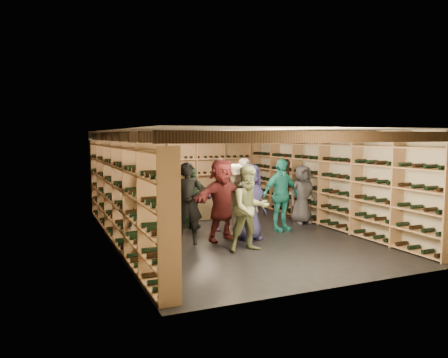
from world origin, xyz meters
TOP-DOWN VIEW (x-y plane):
  - ground at (0.00, 0.00)m, footprint 8.00×8.00m
  - walls at (0.00, 0.00)m, footprint 5.52×8.02m
  - ceiling at (0.00, 0.00)m, footprint 5.50×8.00m
  - ceiling_joists at (0.00, 0.00)m, footprint 5.40×7.12m
  - wine_rack_left at (-2.57, 0.00)m, footprint 0.32×7.50m
  - wine_rack_right at (2.57, 0.00)m, footprint 0.32×7.50m
  - wine_rack_back at (0.00, 3.83)m, footprint 4.70×0.30m
  - crate_stack_left at (-0.03, 2.46)m, footprint 0.52×0.36m
  - crate_stack_right at (0.00, 1.94)m, footprint 0.52×0.37m
  - crate_loose at (1.06, 2.24)m, footprint 0.51×0.34m
  - person_0 at (-2.18, -1.29)m, footprint 1.00×0.75m
  - person_1 at (-1.26, -0.58)m, footprint 0.73×0.59m
  - person_2 at (-0.32, -1.60)m, footprint 0.83×0.65m
  - person_3 at (-0.01, -0.23)m, footprint 1.19×0.89m
  - person_4 at (1.20, -0.21)m, footprint 1.06×0.56m
  - person_5 at (-0.47, -0.55)m, footprint 1.76×0.93m
  - person_6 at (0.10, -0.77)m, footprint 0.95×0.77m
  - person_7 at (0.67, 0.61)m, footprint 0.74×0.63m
  - person_8 at (2.06, 0.98)m, footprint 0.83×0.67m
  - person_9 at (-1.90, 1.30)m, footprint 1.19×0.91m
  - person_10 at (-0.64, 1.00)m, footprint 0.91×0.44m
  - person_11 at (0.03, 0.44)m, footprint 1.57×0.73m
  - person_12 at (2.18, 0.33)m, footprint 0.75×0.49m

SIDE VIEW (x-z plane):
  - ground at x=0.00m, z-range 0.00..0.00m
  - crate_loose at x=1.06m, z-range 0.00..0.17m
  - crate_stack_left at x=-0.03m, z-range 0.00..0.68m
  - crate_stack_right at x=0.00m, z-range 0.00..0.68m
  - person_10 at x=-0.64m, z-range 0.00..1.51m
  - person_12 at x=2.18m, z-range 0.00..1.52m
  - person_9 at x=-1.90m, z-range 0.00..1.63m
  - person_11 at x=0.03m, z-range 0.00..1.63m
  - person_3 at x=-0.01m, z-range 0.00..1.64m
  - person_8 at x=2.06m, z-range 0.00..1.65m
  - person_6 at x=0.10m, z-range 0.00..1.67m
  - person_2 at x=-0.32m, z-range 0.00..1.70m
  - person_7 at x=0.67m, z-range 0.00..1.72m
  - person_1 at x=-1.26m, z-range 0.00..1.73m
  - person_4 at x=1.20m, z-range 0.00..1.74m
  - person_5 at x=-0.47m, z-range 0.00..1.81m
  - person_0 at x=-2.18m, z-range 0.00..1.85m
  - wine_rack_back at x=0.00m, z-range 0.00..2.15m
  - wine_rack_left at x=-2.57m, z-range 0.00..2.15m
  - wine_rack_right at x=2.57m, z-range 0.00..2.15m
  - walls at x=0.00m, z-range 0.00..2.40m
  - ceiling_joists at x=0.00m, z-range 2.17..2.35m
  - ceiling at x=0.00m, z-range 2.40..2.40m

